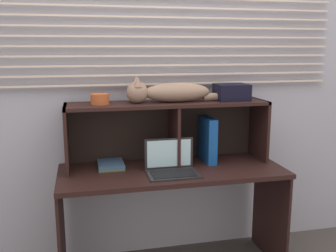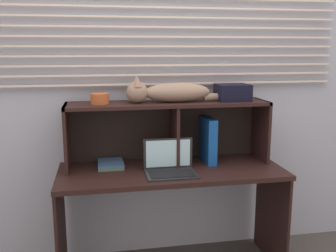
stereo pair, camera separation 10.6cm
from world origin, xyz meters
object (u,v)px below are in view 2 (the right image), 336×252
object	(u,v)px
cat	(170,92)
book_stack	(111,164)
storage_box	(233,92)
laptop	(170,166)
binder_upright	(208,140)
small_basket	(100,99)

from	to	relation	value
cat	book_stack	distance (m)	0.61
storage_box	laptop	bearing A→B (deg)	-156.77
binder_upright	book_stack	world-z (taller)	binder_upright
book_stack	laptop	bearing A→B (deg)	-29.90
laptop	book_stack	size ratio (longest dim) A/B	1.47
laptop	binder_upright	size ratio (longest dim) A/B	1.03
storage_box	binder_upright	bearing A→B (deg)	180.00
book_stack	storage_box	world-z (taller)	storage_box
binder_upright	small_basket	xyz separation A→B (m)	(-0.72, 0.00, 0.30)
binder_upright	storage_box	bearing A→B (deg)	0.00
cat	binder_upright	size ratio (longest dim) A/B	2.56
laptop	small_basket	bearing A→B (deg)	154.39
book_stack	small_basket	xyz separation A→B (m)	(-0.06, -0.01, 0.44)
cat	binder_upright	bearing A→B (deg)	0.00
cat	storage_box	xyz separation A→B (m)	(0.43, 0.00, -0.01)
laptop	small_basket	size ratio (longest dim) A/B	2.73
laptop	book_stack	distance (m)	0.42
cat	binder_upright	world-z (taller)	cat
binder_upright	book_stack	xyz separation A→B (m)	(-0.66, 0.01, -0.14)
cat	binder_upright	xyz separation A→B (m)	(0.27, 0.00, -0.33)
cat	laptop	distance (m)	0.49
small_basket	binder_upright	bearing A→B (deg)	0.00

